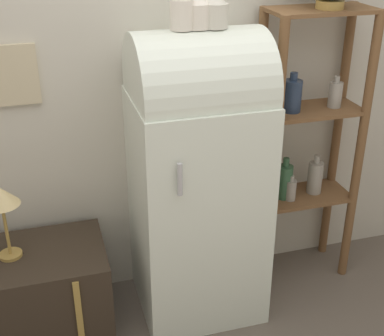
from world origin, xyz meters
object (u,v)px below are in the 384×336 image
suitcase_trunk (34,294)px  vase_center (198,11)px  vase_left (182,8)px  vase_right (215,10)px  desk_lamp (1,201)px  refrigerator (198,175)px

suitcase_trunk → vase_center: bearing=0.6°
vase_left → vase_right: bearing=0.1°
suitcase_trunk → vase_center: 1.61m
vase_left → vase_center: vase_left is taller
vase_right → desk_lamp: 1.30m
vase_center → refrigerator: bearing=-75.4°
suitcase_trunk → desk_lamp: 0.55m
vase_left → vase_right: vase_left is taller
refrigerator → desk_lamp: bearing=179.3°
refrigerator → desk_lamp: size_ratio=4.02×
vase_left → vase_center: 0.08m
vase_left → vase_right: size_ratio=1.22×
suitcase_trunk → vase_right: vase_right is taller
refrigerator → desk_lamp: 0.94m
vase_center → vase_right: vase_center is taller
vase_left → vase_center: (0.08, 0.01, -0.02)m
vase_right → desk_lamp: size_ratio=0.43×
refrigerator → vase_right: 0.80m
refrigerator → vase_right: size_ratio=9.33×
desk_lamp → vase_right: bearing=-0.7°
refrigerator → suitcase_trunk: (-0.86, -0.00, -0.55)m
refrigerator → vase_right: bearing=-1.2°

